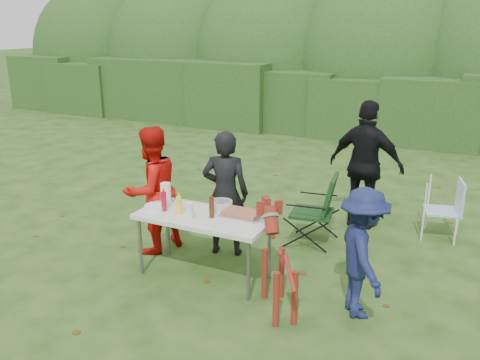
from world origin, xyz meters
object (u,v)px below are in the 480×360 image
at_px(lawn_chair, 442,209).
at_px(ketchup_bottle, 164,202).
at_px(person_black_puffy, 366,165).
at_px(camping_chair, 312,209).
at_px(folding_table, 204,220).
at_px(person_red_jacket, 152,190).
at_px(mustard_bottle, 179,205).
at_px(paper_towel_roll, 166,194).
at_px(beer_bottle, 212,207).
at_px(dog, 279,267).
at_px(person_cook, 225,194).
at_px(child, 362,253).

height_order(lawn_chair, ketchup_bottle, ketchup_bottle).
height_order(person_black_puffy, camping_chair, person_black_puffy).
distance_m(folding_table, person_red_jacket, 0.99).
distance_m(person_black_puffy, mustard_bottle, 2.80).
bearing_deg(paper_towel_roll, ketchup_bottle, -62.55).
bearing_deg(lawn_chair, ketchup_bottle, 27.23).
xyz_separation_m(beer_bottle, paper_towel_roll, (-0.68, 0.13, 0.01)).
bearing_deg(person_black_puffy, person_red_jacket, 49.70).
xyz_separation_m(person_black_puffy, dog, (-0.24, -2.59, -0.41)).
relative_size(mustard_bottle, ketchup_bottle, 0.91).
relative_size(person_red_jacket, lawn_chair, 1.96).
bearing_deg(beer_bottle, dog, -18.75).
height_order(person_red_jacket, paper_towel_roll, person_red_jacket).
relative_size(ketchup_bottle, paper_towel_roll, 0.85).
bearing_deg(folding_table, ketchup_bottle, -171.51).
bearing_deg(folding_table, camping_chair, 59.66).
xyz_separation_m(dog, beer_bottle, (-0.93, 0.32, 0.37)).
relative_size(folding_table, mustard_bottle, 7.50).
height_order(person_cook, lawn_chair, person_cook).
bearing_deg(folding_table, person_cook, 95.43).
relative_size(child, mustard_bottle, 6.57).
bearing_deg(dog, beer_bottle, 36.00).
distance_m(camping_chair, paper_towel_roll, 1.92).
xyz_separation_m(person_red_jacket, camping_chair, (1.74, 1.06, -0.32)).
distance_m(lawn_chair, paper_towel_roll, 3.67).
distance_m(person_red_jacket, person_black_puffy, 2.94).
bearing_deg(person_cook, camping_chair, -155.03).
xyz_separation_m(mustard_bottle, paper_towel_roll, (-0.30, 0.19, 0.03)).
bearing_deg(ketchup_bottle, person_cook, 59.84).
bearing_deg(mustard_bottle, lawn_chair, 42.86).
xyz_separation_m(camping_chair, ketchup_bottle, (-1.29, -1.46, 0.37)).
relative_size(person_black_puffy, ketchup_bottle, 8.16).
bearing_deg(mustard_bottle, dog, -11.01).
relative_size(camping_chair, lawn_chair, 1.17).
bearing_deg(person_black_puffy, ketchup_bottle, 61.47).
distance_m(person_red_jacket, ketchup_bottle, 0.60).
relative_size(folding_table, paper_towel_roll, 5.77).
xyz_separation_m(mustard_bottle, ketchup_bottle, (-0.21, 0.00, 0.01)).
height_order(person_red_jacket, dog, person_red_jacket).
bearing_deg(paper_towel_roll, beer_bottle, -10.66).
xyz_separation_m(child, beer_bottle, (-1.66, 0.00, 0.20)).
relative_size(person_cook, person_red_jacket, 0.98).
height_order(person_cook, person_red_jacket, person_red_jacket).
bearing_deg(paper_towel_roll, mustard_bottle, -32.02).
bearing_deg(person_red_jacket, folding_table, 88.15).
relative_size(beer_bottle, paper_towel_roll, 0.92).
bearing_deg(camping_chair, child, 116.50).
xyz_separation_m(person_red_jacket, dog, (1.97, -0.65, -0.31)).
distance_m(person_cook, beer_bottle, 0.68).
height_order(person_black_puffy, lawn_chair, person_black_puffy).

